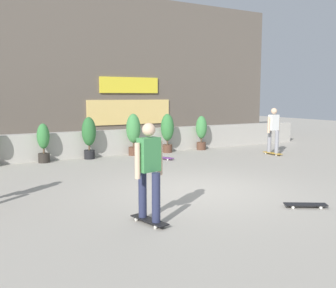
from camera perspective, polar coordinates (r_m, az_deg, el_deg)
The scene contains 12 objects.
ground_plane at distance 8.89m, azimuth 4.79°, elevation -6.81°, with size 48.00×48.00×0.00m, color #A8A093.
planter_wall at distance 14.10m, azimuth -9.02°, elevation 0.16°, with size 18.00×0.40×0.90m, color #B2ADA3.
building_backdrop at distance 17.84m, azimuth -13.76°, elevation 10.48°, with size 20.00×2.08×6.50m.
potted_plant_1 at distance 13.02m, azimuth -17.81°, elevation 0.37°, with size 0.39×0.39×1.26m.
potted_plant_2 at distance 13.38m, azimuth -11.52°, elevation 1.31°, with size 0.48×0.48×1.42m.
potted_plant_3 at distance 13.97m, azimuth -5.10°, elevation 1.88°, with size 0.51×0.51×1.50m.
potted_plant_4 at distance 14.60m, azimuth -0.09°, elevation 2.03°, with size 0.49×0.49×1.46m.
potted_plant_5 at distance 15.42m, azimuth 4.91°, elevation 1.95°, with size 0.44×0.44×1.34m.
skater_far_left at distance 14.51m, azimuth 15.20°, elevation 2.14°, with size 0.56×0.80×1.70m.
skater_foreground at distance 6.42m, azimuth -2.80°, elevation -3.62°, with size 0.55×0.82×1.70m.
skateboard_near_camera at distance 7.98m, azimuth 19.52°, elevation -8.37°, with size 0.79×0.59×0.08m.
skateboard_aside at distance 13.10m, azimuth -0.74°, elevation -2.00°, with size 0.51×0.81×0.08m.
Camera 1 is at (-4.87, -7.13, 2.14)m, focal length 41.57 mm.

